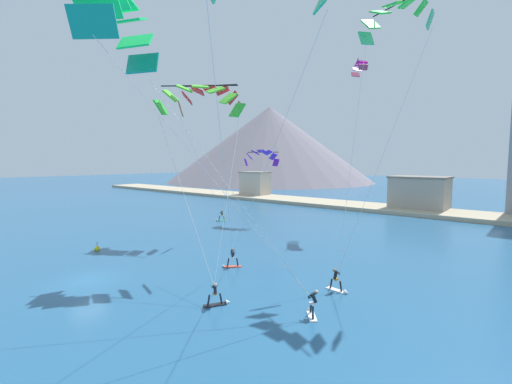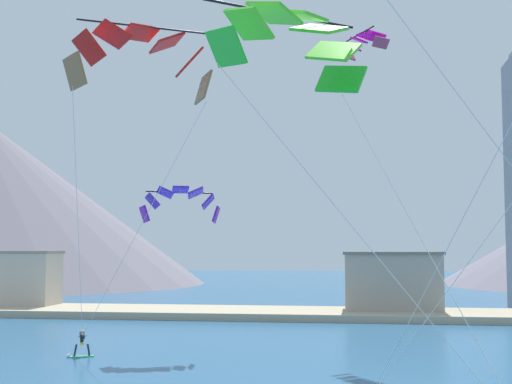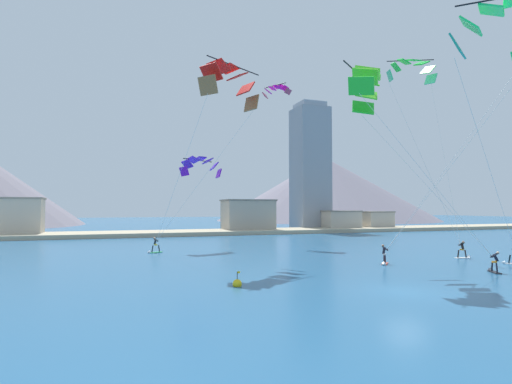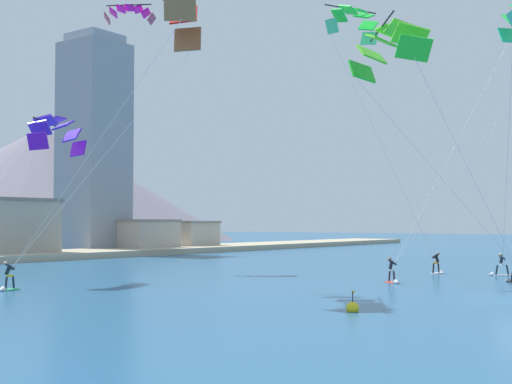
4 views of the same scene
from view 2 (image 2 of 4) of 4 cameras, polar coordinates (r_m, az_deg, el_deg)
kitesurfer_far_left at (r=46.37m, az=-14.02°, el=-12.08°), size 1.74×1.11×1.71m
parafoil_kite_near_trail at (r=27.29m, az=3.07°, el=12.18°), size 10.21×8.61×14.47m
parafoil_kite_far_left at (r=38.21m, az=-9.21°, el=10.76°), size 9.41×10.49×16.87m
parafoil_kite_distant_high_outer at (r=47.19m, az=-6.07°, el=-0.69°), size 5.23×3.54×2.44m
parafoil_kite_distant_low_drift at (r=53.70m, az=8.68°, el=11.81°), size 3.58×4.10×1.54m
shoreline_strip at (r=70.76m, az=3.55°, el=-9.68°), size 180.00×10.00×0.70m
shore_building_harbour_front at (r=80.78m, az=-18.11°, el=-6.77°), size 7.31×4.58×6.45m
shore_building_quay_west at (r=72.68m, az=10.89°, el=-7.21°), size 9.66×6.74×6.39m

